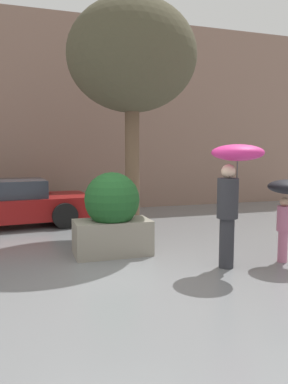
# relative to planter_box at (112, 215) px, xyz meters

# --- Properties ---
(ground_plane) EXTENTS (40.00, 40.00, 0.00)m
(ground_plane) POSITION_rel_planter_box_xyz_m (-0.16, -1.05, -0.73)
(ground_plane) COLOR slate
(building_facade) EXTENTS (18.00, 0.30, 6.00)m
(building_facade) POSITION_rel_planter_box_xyz_m (-0.16, 5.45, 2.27)
(building_facade) COLOR #8C6B5B
(building_facade) RESTS_ON ground
(planter_box) EXTENTS (1.35, 0.99, 1.49)m
(planter_box) POSITION_rel_planter_box_xyz_m (0.00, 0.00, 0.00)
(planter_box) COLOR gray
(planter_box) RESTS_ON ground
(person_adult) EXTENTS (0.82, 0.82, 1.96)m
(person_adult) POSITION_rel_planter_box_xyz_m (1.64, -1.33, 0.72)
(person_adult) COLOR #2D2D33
(person_adult) RESTS_ON ground
(parked_car_near) EXTENTS (4.20, 2.29, 1.15)m
(parked_car_near) POSITION_rel_planter_box_xyz_m (-1.90, 3.40, -0.18)
(parked_car_near) COLOR maroon
(parked_car_near) RESTS_ON ground
(street_tree) EXTENTS (2.71, 2.71, 4.98)m
(street_tree) POSITION_rel_planter_box_xyz_m (0.75, 1.30, 3.06)
(street_tree) COLOR brown
(street_tree) RESTS_ON ground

